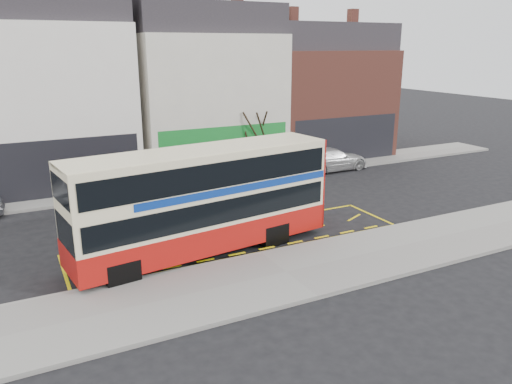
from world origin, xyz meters
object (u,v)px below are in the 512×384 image
bus_stop_post (107,230)px  car_white (331,159)px  street_tree_right (254,119)px  car_grey (129,187)px  double_decker_bus (204,199)px

bus_stop_post → car_white: 19.08m
car_white → street_tree_right: bearing=72.7°
bus_stop_post → street_tree_right: size_ratio=0.63×
street_tree_right → bus_stop_post: bearing=-134.0°
bus_stop_post → car_white: bearing=32.2°
bus_stop_post → car_grey: (2.89, 9.74, -1.40)m
double_decker_bus → street_tree_right: bearing=47.0°
double_decker_bus → car_white: (12.18, 8.80, -1.44)m
street_tree_right → car_grey: bearing=-167.9°
car_grey → bus_stop_post: bearing=172.8°
bus_stop_post → double_decker_bus: bearing=19.4°
bus_stop_post → street_tree_right: bearing=45.8°
double_decker_bus → bus_stop_post: (-3.90, -1.39, -0.10)m
car_grey → street_tree_right: (8.22, 1.77, 2.82)m
bus_stop_post → street_tree_right: (11.11, 11.51, 1.42)m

